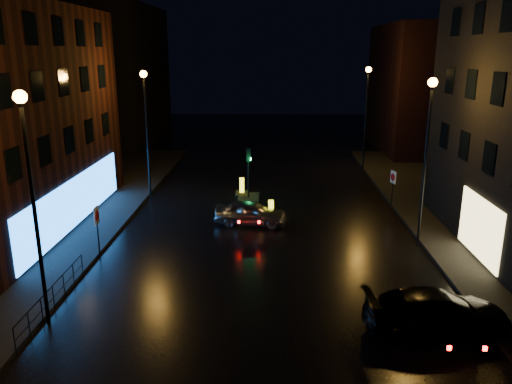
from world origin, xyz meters
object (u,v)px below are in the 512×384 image
bollard_near (271,214)px  bollard_far (242,190)px  traffic_signal (248,192)px  road_sign_left (97,220)px  silver_hatchback (251,213)px  road_sign_right (393,180)px  dark_sedan (437,312)px

bollard_near → bollard_far: size_ratio=1.02×
traffic_signal → road_sign_left: bearing=-123.7°
silver_hatchback → road_sign_left: size_ratio=1.61×
silver_hatchback → road_sign_right: road_sign_right is taller
bollard_far → road_sign_left: (-6.18, -11.18, 1.64)m
road_sign_left → bollard_far: bearing=59.6°
bollard_far → road_sign_right: 10.14m
silver_hatchback → bollard_near: 1.65m
road_sign_left → dark_sedan: bearing=-24.8°
road_sign_right → traffic_signal: bearing=-28.3°
dark_sedan → bollard_far: size_ratio=3.86×
silver_hatchback → bollard_near: (1.15, 1.09, -0.45)m
traffic_signal → road_sign_left: (-6.70, -10.03, 1.39)m
traffic_signal → bollard_near: bearing=-69.2°
bollard_far → traffic_signal: bearing=-66.9°
dark_sedan → bollard_far: 18.96m
traffic_signal → road_sign_right: size_ratio=1.44×
traffic_signal → bollard_near: (1.51, -3.97, -0.26)m
road_sign_left → silver_hatchback: bearing=33.7°
silver_hatchback → road_sign_left: (-7.06, -4.96, 1.20)m
traffic_signal → dark_sedan: 17.70m
dark_sedan → road_sign_right: size_ratio=2.14×
silver_hatchback → dark_sedan: size_ratio=0.79×
road_sign_right → dark_sedan: bearing=65.4°
traffic_signal → bollard_far: size_ratio=2.60×
bollard_far → road_sign_right: road_sign_right is taller
dark_sedan → silver_hatchback: bearing=27.2°
bollard_near → bollard_far: (-2.02, 5.12, 0.01)m
dark_sedan → road_sign_right: road_sign_right is taller
road_sign_left → road_sign_right: size_ratio=1.06×
silver_hatchback → road_sign_left: road_sign_left is taller
silver_hatchback → dark_sedan: dark_sedan is taller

